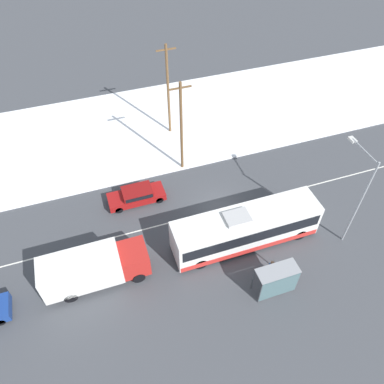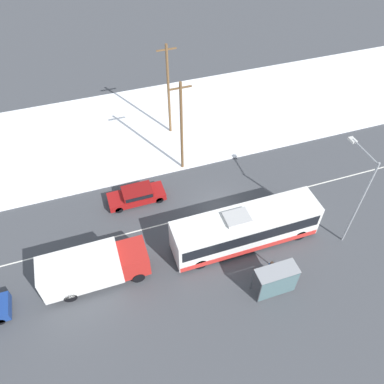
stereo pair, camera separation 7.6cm
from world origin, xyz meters
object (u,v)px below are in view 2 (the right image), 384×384
object	(u,v)px
sedan_car	(137,195)
utility_pole_roadside	(182,127)
streetlamp	(358,189)
city_bus	(245,228)
bus_shelter	(278,280)
utility_pole_snowlot	(169,90)
box_truck	(92,268)
pedestrian_at_stop	(271,267)

from	to	relation	value
sedan_car	utility_pole_roadside	size ratio (longest dim) A/B	0.54
streetlamp	city_bus	bearing A→B (deg)	166.80
city_bus	sedan_car	bearing A→B (deg)	135.12
bus_shelter	streetlamp	world-z (taller)	streetlamp
bus_shelter	utility_pole_snowlot	distance (m)	20.01
utility_pole_roadside	utility_pole_snowlot	bearing A→B (deg)	85.11
sedan_car	bus_shelter	xyz separation A→B (m)	(7.01, -11.43, 0.95)
box_truck	utility_pole_roadside	world-z (taller)	utility_pole_roadside
streetlamp	pedestrian_at_stop	bearing A→B (deg)	-167.27
utility_pole_snowlot	streetlamp	bearing A→B (deg)	-62.38
bus_shelter	city_bus	bearing A→B (deg)	92.73
box_truck	streetlamp	size ratio (longest dim) A/B	0.90
box_truck	pedestrian_at_stop	xyz separation A→B (m)	(11.82, -3.46, -0.65)
city_bus	streetlamp	bearing A→B (deg)	-13.20
box_truck	city_bus	bearing A→B (deg)	-1.16
city_bus	box_truck	world-z (taller)	city_bus
streetlamp	utility_pole_roadside	distance (m)	14.52
city_bus	utility_pole_roadside	size ratio (longest dim) A/B	1.26
city_bus	utility_pole_snowlot	size ratio (longest dim) A/B	1.20
city_bus	pedestrian_at_stop	world-z (taller)	city_bus
box_truck	pedestrian_at_stop	size ratio (longest dim) A/B	4.65
city_bus	sedan_car	xyz separation A→B (m)	(-6.78, 6.76, -0.89)
city_bus	streetlamp	world-z (taller)	streetlamp
pedestrian_at_stop	utility_pole_roadside	xyz separation A→B (m)	(-2.51, 12.71, 3.63)
utility_pole_roadside	bus_shelter	bearing A→B (deg)	-81.38
sedan_car	streetlamp	distance (m)	17.00
sedan_car	utility_pole_snowlot	world-z (taller)	utility_pole_snowlot
bus_shelter	streetlamp	distance (m)	8.39
city_bus	utility_pole_roadside	xyz separation A→B (m)	(-1.92, 9.48, 2.97)
box_truck	bus_shelter	xyz separation A→B (m)	(11.46, -4.90, 0.07)
city_bus	streetlamp	distance (m)	8.26
utility_pole_roadside	utility_pole_snowlot	world-z (taller)	utility_pole_snowlot
city_bus	streetlamp	size ratio (longest dim) A/B	1.39
bus_shelter	box_truck	bearing A→B (deg)	156.85
city_bus	pedestrian_at_stop	bearing A→B (deg)	-79.76
sedan_car	streetlamp	world-z (taller)	streetlamp
bus_shelter	pedestrian_at_stop	bearing A→B (deg)	75.89
utility_pole_snowlot	utility_pole_roadside	bearing A→B (deg)	-94.89
sedan_car	pedestrian_at_stop	bearing A→B (deg)	126.41
streetlamp	bus_shelter	bearing A→B (deg)	-157.35
box_truck	bus_shelter	bearing A→B (deg)	-23.15
sedan_car	streetlamp	xyz separation A→B (m)	(14.09, -8.47, 4.33)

